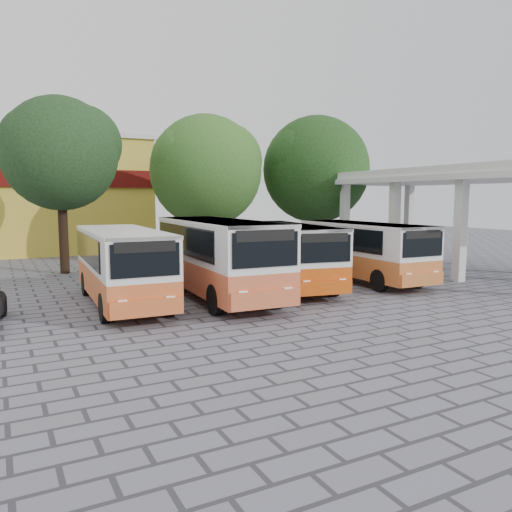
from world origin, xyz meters
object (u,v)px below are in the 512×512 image
bus_far_left (122,262)px  bus_far_right (363,248)px  bus_centre_right (286,251)px  bus_centre_left (218,253)px

bus_far_left → bus_far_right: (11.12, 0.06, -0.01)m
bus_centre_right → bus_far_right: bus_centre_right is taller
bus_centre_left → bus_far_left: bearing=176.0°
bus_far_left → bus_far_right: bus_far_left is taller
bus_centre_right → bus_far_right: bearing=6.6°
bus_centre_right → bus_centre_left: bearing=-158.9°
bus_centre_left → bus_far_right: 7.55m
bus_far_right → bus_centre_right: bearing=179.0°
bus_centre_right → bus_far_left: bearing=-168.0°
bus_far_left → bus_centre_right: bus_centre_right is taller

